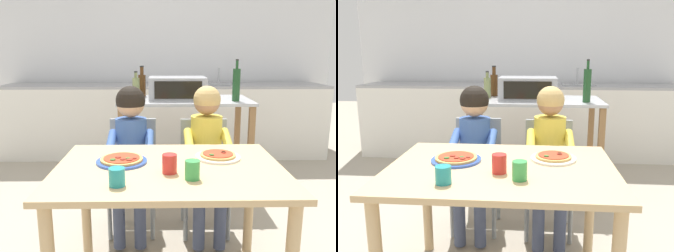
{
  "view_description": "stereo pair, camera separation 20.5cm",
  "coord_description": "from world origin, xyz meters",
  "views": [
    {
      "loc": [
        -0.04,
        -1.71,
        1.31
      ],
      "look_at": [
        0.0,
        0.3,
        0.88
      ],
      "focal_mm": 36.92,
      "sensor_mm": 36.0,
      "label": 1
    },
    {
      "loc": [
        0.17,
        -1.7,
        1.31
      ],
      "look_at": [
        0.0,
        0.3,
        0.88
      ],
      "focal_mm": 36.92,
      "sensor_mm": 36.0,
      "label": 2
    }
  ],
  "objects": [
    {
      "name": "kitchen_island_cart",
      "position": [
        0.17,
        1.39,
        0.6
      ],
      "size": [
        1.18,
        0.62,
        0.89
      ],
      "color": "#B7BABF",
      "rests_on": "ground"
    },
    {
      "name": "back_wall_tiled",
      "position": [
        0.0,
        3.04,
        1.35
      ],
      "size": [
        4.46,
        0.12,
        2.7
      ],
      "color": "silver",
      "rests_on": "ground"
    },
    {
      "name": "toaster_oven",
      "position": [
        0.11,
        1.4,
        0.99
      ],
      "size": [
        0.51,
        0.35,
        0.2
      ],
      "color": "#999BA0",
      "rests_on": "kitchen_island_cart"
    },
    {
      "name": "drinking_cup_red",
      "position": [
        0.0,
        -0.1,
        0.78
      ],
      "size": [
        0.07,
        0.07,
        0.1
      ],
      "primitive_type": "cylinder",
      "color": "red",
      "rests_on": "dining_table"
    },
    {
      "name": "child_in_yellow_shirt",
      "position": [
        0.28,
        0.59,
        0.68
      ],
      "size": [
        0.32,
        0.42,
        1.06
      ],
      "color": "#424C6B",
      "rests_on": "ground"
    },
    {
      "name": "bottle_clear_vinegar",
      "position": [
        -0.27,
        1.48,
        0.99
      ],
      "size": [
        0.07,
        0.07,
        0.25
      ],
      "color": "olive",
      "rests_on": "kitchen_island_cart"
    },
    {
      "name": "pizza_plate_blue_rimmed",
      "position": [
        -0.25,
        0.07,
        0.74
      ],
      "size": [
        0.27,
        0.27,
        0.03
      ],
      "color": "#3356B7",
      "rests_on": "dining_table"
    },
    {
      "name": "dining_table",
      "position": [
        0.0,
        0.0,
        0.62
      ],
      "size": [
        1.18,
        0.85,
        0.73
      ],
      "color": "tan",
      "rests_on": "ground"
    },
    {
      "name": "ground_plane",
      "position": [
        0.0,
        1.19,
        0.0
      ],
      "size": [
        11.93,
        11.93,
        0.0
      ],
      "primitive_type": "plane",
      "color": "#A89E8C"
    },
    {
      "name": "dining_chair_left",
      "position": [
        -0.25,
        0.73,
        0.48
      ],
      "size": [
        0.36,
        0.36,
        0.81
      ],
      "color": "gray",
      "rests_on": "ground"
    },
    {
      "name": "dining_chair_right",
      "position": [
        0.28,
        0.71,
        0.48
      ],
      "size": [
        0.36,
        0.36,
        0.81
      ],
      "color": "gray",
      "rests_on": "ground"
    },
    {
      "name": "bottle_tall_green_wine",
      "position": [
        0.61,
        1.25,
        1.04
      ],
      "size": [
        0.07,
        0.07,
        0.36
      ],
      "color": "#1E4723",
      "rests_on": "kitchen_island_cart"
    },
    {
      "name": "drinking_cup_green",
      "position": [
        0.1,
        -0.19,
        0.77
      ],
      "size": [
        0.07,
        0.07,
        0.09
      ],
      "primitive_type": "cylinder",
      "color": "green",
      "rests_on": "dining_table"
    },
    {
      "name": "child_in_blue_striped_shirt",
      "position": [
        -0.25,
        0.62,
        0.7
      ],
      "size": [
        0.32,
        0.42,
        1.06
      ],
      "color": "#424C6B",
      "rests_on": "ground"
    },
    {
      "name": "drinking_cup_teal",
      "position": [
        -0.24,
        -0.26,
        0.77
      ],
      "size": [
        0.07,
        0.07,
        0.08
      ],
      "primitive_type": "cylinder",
      "color": "teal",
      "rests_on": "dining_table"
    },
    {
      "name": "bottle_dark_olive_oil",
      "position": [
        -0.22,
        1.61,
        1.01
      ],
      "size": [
        0.07,
        0.07,
        0.29
      ],
      "color": "#4C2D14",
      "rests_on": "kitchen_island_cart"
    },
    {
      "name": "pizza_plate_white",
      "position": [
        0.28,
        0.14,
        0.74
      ],
      "size": [
        0.25,
        0.25,
        0.03
      ],
      "color": "white",
      "rests_on": "dining_table"
    },
    {
      "name": "kitchen_counter",
      "position": [
        0.0,
        2.63,
        0.45
      ],
      "size": [
        4.01,
        0.6,
        1.11
      ],
      "color": "silver",
      "rests_on": "ground"
    }
  ]
}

